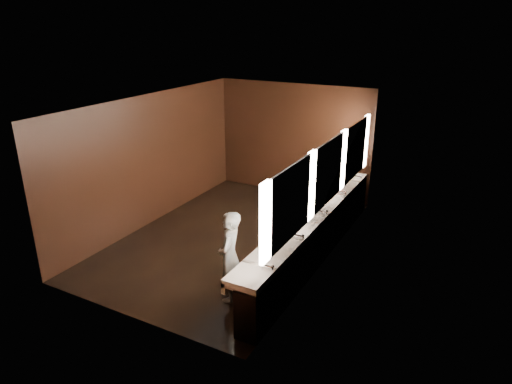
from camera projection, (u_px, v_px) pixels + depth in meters
floor at (232, 238)px, 9.41m from camera, size 6.00×6.00×0.00m
ceiling at (230, 102)px, 8.41m from camera, size 4.00×6.00×0.02m
wall_back at (293, 140)px, 11.39m from camera, size 4.00×0.02×2.80m
wall_front at (122, 234)px, 6.44m from camera, size 4.00×0.02×2.80m
wall_left at (151, 160)px, 9.79m from camera, size 0.02×6.00×2.80m
wall_right at (328, 191)px, 8.03m from camera, size 0.02×6.00×2.80m
sink_counter at (315, 235)px, 8.45m from camera, size 0.55×5.40×1.01m
mirror_band at (328, 172)px, 7.92m from camera, size 0.06×5.03×1.15m
person at (230, 256)px, 7.15m from camera, size 0.50×0.63×1.51m
trash_bin at (284, 263)px, 7.90m from camera, size 0.47×0.47×0.58m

